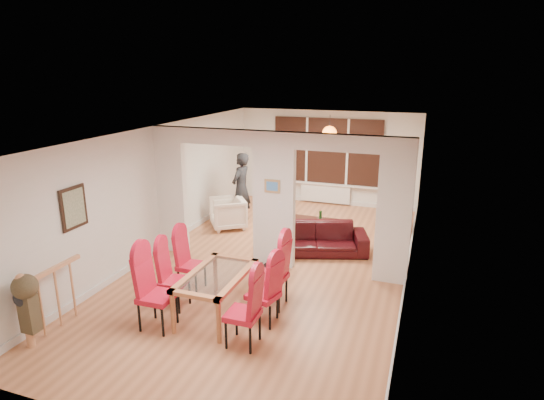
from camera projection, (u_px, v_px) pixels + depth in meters
The scene contains 24 objects.
floor at pixel (274, 264), 8.89m from camera, with size 5.00×9.00×0.01m, color #BE764C.
room_walls at pixel (274, 200), 8.53m from camera, with size 5.00×9.00×2.60m, color silver, non-canonical shape.
divider_wall at pixel (274, 200), 8.53m from camera, with size 5.00×0.18×2.60m, color white.
bay_window_blinds at pixel (327, 151), 12.50m from camera, with size 3.00×0.08×1.80m, color black.
radiator at pixel (325, 193), 12.79m from camera, with size 1.40×0.08×0.50m, color white.
pendant_light at pixel (329, 133), 11.19m from camera, with size 0.36×0.36×0.36m, color orange.
stair_newel at pixel (54, 294), 6.56m from camera, with size 0.40×1.20×1.10m, color tan, non-canonical shape.
wall_poster at pixel (74, 208), 7.06m from camera, with size 0.04×0.52×0.67m, color gray.
pillar_photo at pixel (272, 186), 8.36m from camera, with size 0.30×0.03×0.25m, color #4C8CD8.
dining_table at pixel (217, 294), 6.98m from camera, with size 0.82×1.46×0.69m, color #B96F44, non-canonical shape.
dining_chair_la at pixel (157, 291), 6.57m from camera, with size 0.47×0.47×1.17m, color red, non-canonical shape.
dining_chair_lb at pixel (174, 277), 7.16m from camera, with size 0.42×0.42×1.04m, color red, non-canonical shape.
dining_chair_lc at pixel (191, 262), 7.74m from camera, with size 0.41×0.41×1.03m, color red, non-canonical shape.
dining_chair_ra at pixel (243, 309), 6.16m from camera, with size 0.43×0.43×1.09m, color red, non-canonical shape.
dining_chair_rb at pixel (263, 290), 6.72m from camera, with size 0.42×0.42×1.04m, color red, non-canonical shape.
dining_chair_rc at pixel (271, 272), 7.19m from camera, with size 0.47×0.47×1.16m, color red, non-canonical shape.
sofa at pixel (316, 238), 9.38m from camera, with size 2.10×0.82×0.61m, color black.
armchair at pixel (228, 213), 10.83m from camera, with size 0.80×0.78×0.73m, color #F2E0CD.
person at pixel (241, 188), 11.17m from camera, with size 0.41×0.63×1.73m, color black.
television at pixel (392, 220), 10.62m from camera, with size 0.13×0.98×0.57m, color black.
coffee_table at pixel (314, 224), 10.78m from camera, with size 1.06×0.53×0.24m, color #361A12, non-canonical shape.
bottle at pixel (320, 216), 10.59m from camera, with size 0.07×0.07×0.27m, color #143F19.
bowl at pixel (319, 219), 10.67m from camera, with size 0.23×0.23×0.06m, color #361A12.
shoes at pixel (262, 268), 8.61m from camera, with size 0.24×0.26×0.10m, color black, non-canonical shape.
Camera 1 is at (2.69, -7.74, 3.68)m, focal length 30.00 mm.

